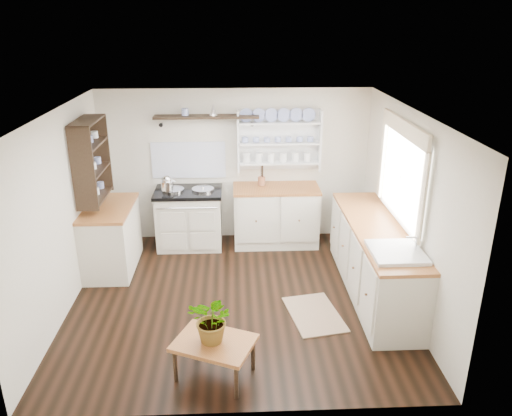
{
  "coord_description": "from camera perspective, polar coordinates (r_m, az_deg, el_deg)",
  "views": [
    {
      "loc": [
        -0.01,
        -5.35,
        3.28
      ],
      "look_at": [
        0.24,
        0.25,
        1.1
      ],
      "focal_mm": 35.0,
      "sensor_mm": 36.0,
      "label": 1
    }
  ],
  "objects": [
    {
      "name": "floor",
      "position": [
        6.28,
        -2.13,
        -10.28
      ],
      "size": [
        4.0,
        3.8,
        0.01
      ],
      "primitive_type": "cube",
      "color": "black",
      "rests_on": "ground"
    },
    {
      "name": "wall_back",
      "position": [
        7.56,
        -2.39,
        4.86
      ],
      "size": [
        4.0,
        0.02,
        2.3
      ],
      "primitive_type": "cube",
      "color": "beige",
      "rests_on": "ground"
    },
    {
      "name": "wall_right",
      "position": [
        6.1,
        16.85,
        -0.15
      ],
      "size": [
        0.02,
        3.8,
        2.3
      ],
      "primitive_type": "cube",
      "color": "beige",
      "rests_on": "ground"
    },
    {
      "name": "wall_left",
      "position": [
        6.09,
        -21.45,
        -0.75
      ],
      "size": [
        0.02,
        3.8,
        2.3
      ],
      "primitive_type": "cube",
      "color": "beige",
      "rests_on": "ground"
    },
    {
      "name": "ceiling",
      "position": [
        5.44,
        -2.47,
        10.85
      ],
      "size": [
        4.0,
        3.8,
        0.01
      ],
      "primitive_type": "cube",
      "color": "white",
      "rests_on": "wall_back"
    },
    {
      "name": "window",
      "position": [
        6.09,
        16.36,
        4.0
      ],
      "size": [
        0.08,
        1.55,
        1.22
      ],
      "color": "white",
      "rests_on": "wall_right"
    },
    {
      "name": "aga_cooker",
      "position": [
        7.51,
        -7.61,
        -1.11
      ],
      "size": [
        0.98,
        0.68,
        0.91
      ],
      "color": "beige",
      "rests_on": "floor"
    },
    {
      "name": "back_cabinets",
      "position": [
        7.53,
        2.27,
        -0.78
      ],
      "size": [
        1.27,
        0.63,
        0.9
      ],
      "color": "beige",
      "rests_on": "floor"
    },
    {
      "name": "right_cabinets",
      "position": [
        6.37,
        13.35,
        -5.65
      ],
      "size": [
        0.62,
        2.43,
        0.9
      ],
      "color": "beige",
      "rests_on": "floor"
    },
    {
      "name": "belfast_sink",
      "position": [
        5.58,
        15.65,
        -5.98
      ],
      "size": [
        0.55,
        0.6,
        0.45
      ],
      "color": "white",
      "rests_on": "right_cabinets"
    },
    {
      "name": "left_cabinets",
      "position": [
        7.06,
        -16.21,
        -3.18
      ],
      "size": [
        0.62,
        1.13,
        0.9
      ],
      "color": "beige",
      "rests_on": "floor"
    },
    {
      "name": "plate_rack",
      "position": [
        7.45,
        2.62,
        7.83
      ],
      "size": [
        1.2,
        0.22,
        0.9
      ],
      "color": "white",
      "rests_on": "wall_back"
    },
    {
      "name": "high_shelf",
      "position": [
        7.27,
        -5.68,
        10.27
      ],
      "size": [
        1.5,
        0.29,
        0.16
      ],
      "color": "black",
      "rests_on": "wall_back"
    },
    {
      "name": "left_shelving",
      "position": [
        6.74,
        -18.31,
        5.29
      ],
      "size": [
        0.28,
        0.8,
        1.05
      ],
      "primitive_type": "cube",
      "color": "black",
      "rests_on": "wall_left"
    },
    {
      "name": "kettle",
      "position": [
        7.23,
        -10.12,
        2.83
      ],
      "size": [
        0.18,
        0.18,
        0.21
      ],
      "primitive_type": null,
      "color": "silver",
      "rests_on": "aga_cooker"
    },
    {
      "name": "utensil_crock",
      "position": [
        7.41,
        0.63,
        3.09
      ],
      "size": [
        0.11,
        0.11,
        0.12
      ],
      "primitive_type": "cylinder",
      "color": "brown",
      "rests_on": "back_cabinets"
    },
    {
      "name": "center_table",
      "position": [
        4.92,
        -4.8,
        -15.36
      ],
      "size": [
        0.87,
        0.77,
        0.4
      ],
      "rotation": [
        0.0,
        0.0,
        -0.41
      ],
      "color": "brown",
      "rests_on": "floor"
    },
    {
      "name": "potted_plant",
      "position": [
        4.76,
        -4.9,
        -12.6
      ],
      "size": [
        0.56,
        0.55,
        0.48
      ],
      "primitive_type": "imported",
      "rotation": [
        0.0,
        0.0,
        -0.56
      ],
      "color": "#3F7233",
      "rests_on": "center_table"
    },
    {
      "name": "floor_rug",
      "position": [
        6.0,
        6.68,
        -11.96
      ],
      "size": [
        0.7,
        0.94,
        0.02
      ],
      "primitive_type": "cube",
      "rotation": [
        0.0,
        0.0,
        0.18
      ],
      "color": "brown",
      "rests_on": "floor"
    }
  ]
}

